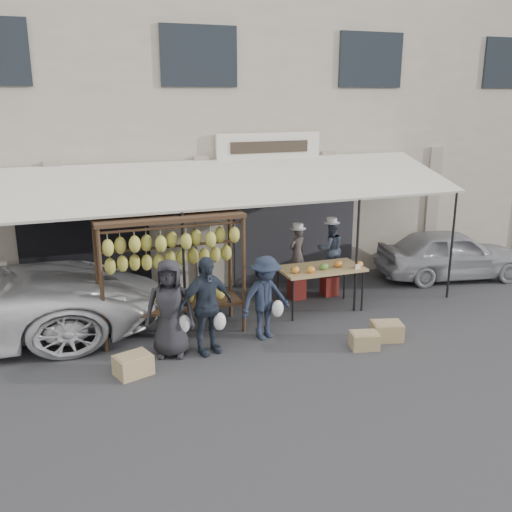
% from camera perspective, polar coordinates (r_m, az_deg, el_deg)
% --- Properties ---
extents(ground_plane, '(90.00, 90.00, 0.00)m').
position_cam_1_polar(ground_plane, '(9.89, 0.35, -9.62)').
color(ground_plane, '#2D2D30').
extents(shophouse, '(24.00, 6.15, 7.30)m').
position_cam_1_polar(shophouse, '(15.19, -8.59, 13.41)').
color(shophouse, '#B4A590').
rests_on(shophouse, ground_plane).
extents(awning, '(10.00, 2.35, 2.92)m').
position_cam_1_polar(awning, '(11.22, -3.75, 7.21)').
color(awning, beige).
rests_on(awning, ground_plane).
extents(banana_rack, '(2.60, 0.90, 2.24)m').
position_cam_1_polar(banana_rack, '(10.20, -8.54, 0.41)').
color(banana_rack, black).
rests_on(banana_rack, ground_plane).
extents(produce_table, '(1.70, 0.90, 1.04)m').
position_cam_1_polar(produce_table, '(11.52, 6.56, -1.35)').
color(produce_table, tan).
rests_on(produce_table, ground_plane).
extents(vendor_left, '(0.48, 0.39, 1.13)m').
position_cam_1_polar(vendor_left, '(12.10, 4.15, 0.30)').
color(vendor_left, '#413936').
rests_on(vendor_left, stool_left).
extents(vendor_right, '(0.64, 0.52, 1.22)m').
position_cam_1_polar(vendor_right, '(12.38, 7.47, 0.72)').
color(vendor_right, '#3C4659').
rests_on(vendor_right, stool_right).
extents(customer_left, '(0.95, 0.77, 1.68)m').
position_cam_1_polar(customer_left, '(9.60, -8.61, -5.20)').
color(customer_left, '#232226').
rests_on(customer_left, ground_plane).
extents(customer_mid, '(1.07, 0.65, 1.70)m').
position_cam_1_polar(customer_mid, '(9.62, -5.03, -4.95)').
color(customer_mid, '#28303D').
rests_on(customer_mid, ground_plane).
extents(customer_right, '(1.10, 0.79, 1.54)m').
position_cam_1_polar(customer_right, '(10.17, 0.94, -4.19)').
color(customer_right, '#1D2535').
rests_on(customer_right, ground_plane).
extents(stool_left, '(0.38, 0.38, 0.45)m').
position_cam_1_polar(stool_left, '(12.34, 4.08, -3.24)').
color(stool_left, maroon).
rests_on(stool_left, ground_plane).
extents(stool_right, '(0.40, 0.40, 0.44)m').
position_cam_1_polar(stool_right, '(12.62, 7.34, -2.91)').
color(stool_right, maroon).
rests_on(stool_right, ground_plane).
extents(crate_near_a, '(0.54, 0.46, 0.28)m').
position_cam_1_polar(crate_near_a, '(10.17, 10.79, -8.30)').
color(crate_near_a, tan).
rests_on(crate_near_a, ground_plane).
extents(crate_near_b, '(0.62, 0.53, 0.32)m').
position_cam_1_polar(crate_near_b, '(10.59, 12.95, -7.32)').
color(crate_near_b, tan).
rests_on(crate_near_b, ground_plane).
extents(crate_far, '(0.64, 0.56, 0.33)m').
position_cam_1_polar(crate_far, '(9.31, -12.18, -10.60)').
color(crate_far, tan).
rests_on(crate_far, ground_plane).
extents(sedan, '(3.70, 2.05, 1.19)m').
position_cam_1_polar(sedan, '(14.36, 18.97, 0.22)').
color(sedan, '#A8A8AE').
rests_on(sedan, ground_plane).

